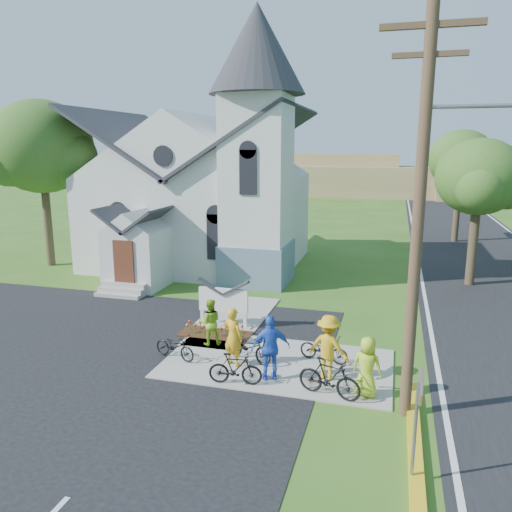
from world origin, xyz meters
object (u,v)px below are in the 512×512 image
(church_sign, at_px, (223,301))
(cyclist_0, at_px, (233,337))
(cyclist_4, at_px, (367,367))
(bike_4, at_px, (324,349))
(stop_sign, at_px, (419,402))
(bike_0, at_px, (175,346))
(bike_2, at_px, (249,346))
(cyclist_3, at_px, (329,347))
(utility_pole, at_px, (422,202))
(bike_1, at_px, (235,369))
(bike_3, at_px, (329,378))
(cyclist_1, at_px, (210,322))
(cyclist_2, at_px, (271,348))

(church_sign, height_order, cyclist_0, cyclist_0)
(cyclist_4, bearing_deg, bike_4, -37.00)
(stop_sign, height_order, bike_0, stop_sign)
(bike_2, height_order, cyclist_3, cyclist_3)
(utility_pole, bearing_deg, bike_2, 157.78)
(bike_0, relative_size, cyclist_4, 0.93)
(bike_1, xyz_separation_m, bike_3, (2.65, 0.00, 0.07))
(cyclist_3, bearing_deg, cyclist_1, -0.76)
(stop_sign, height_order, bike_1, stop_sign)
(cyclist_0, bearing_deg, bike_4, -139.97)
(cyclist_4, bearing_deg, stop_sign, 125.19)
(church_sign, distance_m, utility_pole, 9.18)
(cyclist_3, bearing_deg, utility_pole, 166.24)
(church_sign, xyz_separation_m, cyclist_4, (5.49, -4.08, -0.14))
(stop_sign, relative_size, bike_2, 1.41)
(utility_pole, relative_size, bike_4, 6.30)
(cyclist_1, xyz_separation_m, cyclist_2, (2.60, -1.96, 0.16))
(cyclist_3, bearing_deg, stop_sign, 137.47)
(utility_pole, bearing_deg, cyclist_1, 156.09)
(cyclist_4, xyz_separation_m, bike_4, (-1.41, 1.89, -0.42))
(stop_sign, bearing_deg, bike_1, 147.71)
(church_sign, relative_size, cyclist_4, 1.32)
(bike_1, bearing_deg, cyclist_4, -92.31)
(cyclist_1, relative_size, bike_3, 0.90)
(cyclist_0, xyz_separation_m, bike_4, (2.65, 1.00, -0.50))
(cyclist_0, height_order, bike_3, cyclist_0)
(cyclist_2, bearing_deg, bike_1, 8.54)
(bike_1, height_order, cyclist_2, cyclist_2)
(cyclist_2, height_order, bike_3, cyclist_2)
(cyclist_3, bearing_deg, cyclist_2, 35.82)
(cyclist_1, height_order, bike_3, cyclist_1)
(cyclist_0, bearing_deg, bike_1, 130.02)
(stop_sign, relative_size, cyclist_4, 1.49)
(cyclist_4, bearing_deg, church_sign, -20.38)
(cyclist_1, bearing_deg, bike_2, 129.37)
(cyclist_0, bearing_deg, bike_0, 20.92)
(utility_pole, bearing_deg, bike_1, 176.33)
(cyclist_0, distance_m, cyclist_4, 4.16)
(stop_sign, bearing_deg, cyclist_2, 137.22)
(cyclist_1, distance_m, bike_4, 3.95)
(bike_4, bearing_deg, stop_sign, -140.12)
(bike_0, xyz_separation_m, cyclist_3, (4.86, -0.07, 0.55))
(stop_sign, xyz_separation_m, cyclist_1, (-6.47, 5.54, -0.93))
(bike_0, distance_m, bike_4, 4.70)
(church_sign, height_order, cyclist_2, cyclist_2)
(cyclist_1, bearing_deg, bike_1, 102.09)
(utility_pole, distance_m, bike_2, 7.10)
(stop_sign, xyz_separation_m, bike_4, (-2.55, 5.21, -1.31))
(bike_1, bearing_deg, cyclist_3, -73.81)
(utility_pole, bearing_deg, cyclist_4, 149.83)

